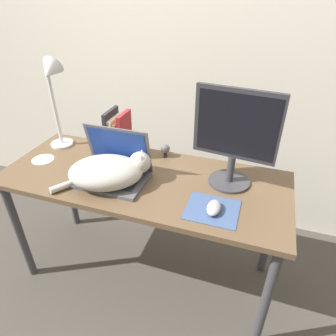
% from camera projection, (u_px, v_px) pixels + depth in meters
% --- Properties ---
extents(ground_plane, '(12.00, 12.00, 0.00)m').
position_uv_depth(ground_plane, '(128.00, 311.00, 1.65)').
color(ground_plane, '#3D3833').
extents(wall_back, '(8.00, 0.05, 2.60)m').
position_uv_depth(wall_back, '(186.00, 29.00, 1.77)').
color(wall_back, beige).
rests_on(wall_back, ground_plane).
extents(desk, '(1.44, 0.58, 0.71)m').
position_uv_depth(desk, '(144.00, 190.00, 1.54)').
color(desk, brown).
rests_on(desk, ground_plane).
extents(laptop, '(0.34, 0.24, 0.25)m').
position_uv_depth(laptop, '(114.00, 170.00, 1.47)').
color(laptop, '#4C4C51').
rests_on(laptop, desk).
extents(cat, '(0.43, 0.35, 0.16)m').
position_uv_depth(cat, '(109.00, 171.00, 1.41)').
color(cat, '#B2ADA3').
rests_on(cat, desk).
extents(external_monitor, '(0.38, 0.20, 0.47)m').
position_uv_depth(external_monitor, '(235.00, 135.00, 1.33)').
color(external_monitor, '#333338').
rests_on(external_monitor, desk).
extents(mousepad, '(0.23, 0.20, 0.00)m').
position_uv_depth(mousepad, '(212.00, 210.00, 1.29)').
color(mousepad, '#384C75').
rests_on(mousepad, desk).
extents(computer_mouse, '(0.06, 0.11, 0.04)m').
position_uv_depth(computer_mouse, '(214.00, 208.00, 1.27)').
color(computer_mouse, '#99999E').
rests_on(computer_mouse, mousepad).
extents(book_row, '(0.11, 0.15, 0.26)m').
position_uv_depth(book_row, '(118.00, 135.00, 1.64)').
color(book_row, '#232328').
rests_on(book_row, desk).
extents(desk_lamp, '(0.17, 0.17, 0.52)m').
position_uv_depth(desk_lamp, '(52.00, 89.00, 1.57)').
color(desk_lamp, silver).
rests_on(desk_lamp, desk).
extents(webcam, '(0.05, 0.05, 0.08)m').
position_uv_depth(webcam, '(165.00, 149.00, 1.65)').
color(webcam, '#232328').
rests_on(webcam, desk).
extents(cd_disc, '(0.12, 0.12, 0.00)m').
position_uv_depth(cd_disc, '(43.00, 159.00, 1.65)').
color(cd_disc, silver).
rests_on(cd_disc, desk).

